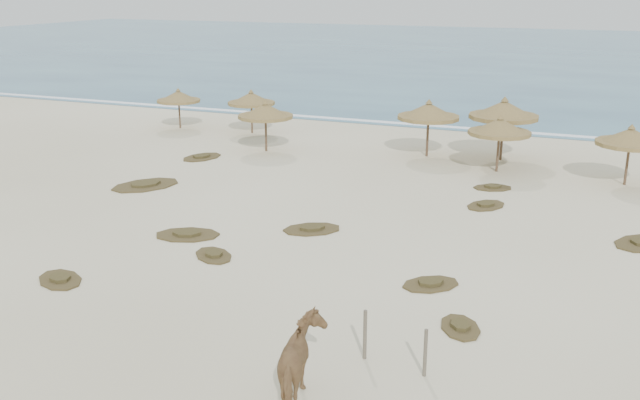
# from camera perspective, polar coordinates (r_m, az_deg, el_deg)

# --- Properties ---
(ground) EXTENTS (160.00, 160.00, 0.00)m
(ground) POSITION_cam_1_polar(r_m,az_deg,el_deg) (21.76, -9.72, -6.39)
(ground) COLOR beige
(ground) RESTS_ON ground
(ocean) EXTENTS (200.00, 100.00, 0.01)m
(ocean) POSITION_cam_1_polar(r_m,az_deg,el_deg) (92.89, 15.53, 11.23)
(ocean) COLOR navy
(ocean) RESTS_ON ground
(foam_line) EXTENTS (70.00, 0.60, 0.01)m
(foam_line) POSITION_cam_1_polar(r_m,az_deg,el_deg) (45.02, 7.80, 5.98)
(foam_line) COLOR white
(foam_line) RESTS_ON ground
(palapa_0) EXTENTS (3.44, 3.44, 2.44)m
(palapa_0) POSITION_cam_1_polar(r_m,az_deg,el_deg) (44.16, -11.26, 8.08)
(palapa_0) COLOR brown
(palapa_0) RESTS_ON ground
(palapa_1) EXTENTS (3.19, 3.19, 2.70)m
(palapa_1) POSITION_cam_1_polar(r_m,az_deg,el_deg) (37.34, -4.39, 7.06)
(palapa_1) COLOR brown
(palapa_1) RESTS_ON ground
(palapa_2) EXTENTS (3.26, 3.26, 2.58)m
(palapa_2) POSITION_cam_1_polar(r_m,az_deg,el_deg) (42.06, -5.52, 8.04)
(palapa_2) COLOR brown
(palapa_2) RESTS_ON ground
(palapa_3) EXTENTS (3.83, 3.83, 2.94)m
(palapa_3) POSITION_cam_1_polar(r_m,az_deg,el_deg) (36.48, 8.68, 6.97)
(palapa_3) COLOR brown
(palapa_3) RESTS_ON ground
(palapa_4) EXTENTS (4.44, 4.44, 3.19)m
(palapa_4) POSITION_cam_1_polar(r_m,az_deg,el_deg) (36.42, 14.51, 6.93)
(palapa_4) COLOR brown
(palapa_4) RESTS_ON ground
(palapa_5) EXTENTS (3.79, 3.79, 2.71)m
(palapa_5) POSITION_cam_1_polar(r_m,az_deg,el_deg) (34.11, 14.18, 5.65)
(palapa_5) COLOR brown
(palapa_5) RESTS_ON ground
(palapa_6) EXTENTS (3.76, 3.76, 2.72)m
(palapa_6) POSITION_cam_1_polar(r_m,az_deg,el_deg) (33.64, 23.59, 4.59)
(palapa_6) COLOR brown
(palapa_6) RESTS_ON ground
(horse) EXTENTS (1.51, 2.26, 1.75)m
(horse) POSITION_cam_1_polar(r_m,az_deg,el_deg) (15.42, -1.44, -12.92)
(horse) COLOR olive
(horse) RESTS_ON ground
(fence_post_near) EXTENTS (0.11, 0.11, 1.17)m
(fence_post_near) POSITION_cam_1_polar(r_m,az_deg,el_deg) (16.56, 8.42, -12.00)
(fence_post_near) COLOR #685D4E
(fence_post_near) RESTS_ON ground
(fence_post_far) EXTENTS (0.10, 0.10, 1.26)m
(fence_post_far) POSITION_cam_1_polar(r_m,az_deg,el_deg) (17.09, 3.62, -10.70)
(fence_post_far) COLOR #685D4E
(fence_post_far) RESTS_ON ground
(scrub_1) EXTENTS (3.28, 3.62, 0.16)m
(scrub_1) POSITION_cam_1_polar(r_m,az_deg,el_deg) (32.09, -13.79, 1.19)
(scrub_1) COLOR #4C3E21
(scrub_1) RESTS_ON ground
(scrub_2) EXTENTS (1.98, 1.88, 0.16)m
(scrub_2) POSITION_cam_1_polar(r_m,az_deg,el_deg) (23.51, -8.52, -4.37)
(scrub_2) COLOR #4C3E21
(scrub_2) RESTS_ON ground
(scrub_3) EXTENTS (2.53, 2.36, 0.16)m
(scrub_3) POSITION_cam_1_polar(r_m,az_deg,el_deg) (25.66, -0.65, -2.31)
(scrub_3) COLOR #4C3E21
(scrub_3) RESTS_ON ground
(scrub_4) EXTENTS (2.10, 2.05, 0.16)m
(scrub_4) POSITION_cam_1_polar(r_m,az_deg,el_deg) (21.38, 8.84, -6.63)
(scrub_4) COLOR #4C3E21
(scrub_4) RESTS_ON ground
(scrub_6) EXTENTS (2.06, 2.57, 0.16)m
(scrub_6) POSITION_cam_1_polar(r_m,az_deg,el_deg) (36.66, -9.44, 3.43)
(scrub_6) COLOR #4C3E21
(scrub_6) RESTS_ON ground
(scrub_7) EXTENTS (1.92, 2.19, 0.16)m
(scrub_7) POSITION_cam_1_polar(r_m,az_deg,el_deg) (29.10, 13.13, -0.40)
(scrub_7) COLOR #4C3E21
(scrub_7) RESTS_ON ground
(scrub_9) EXTENTS (2.68, 2.18, 0.16)m
(scrub_9) POSITION_cam_1_polar(r_m,az_deg,el_deg) (25.54, -10.57, -2.71)
(scrub_9) COLOR #4C3E21
(scrub_9) RESTS_ON ground
(scrub_10) EXTENTS (1.98, 1.69, 0.16)m
(scrub_10) POSITION_cam_1_polar(r_m,az_deg,el_deg) (31.67, 13.65, 0.99)
(scrub_10) COLOR #4C3E21
(scrub_10) RESTS_ON ground
(scrub_11) EXTENTS (2.13, 1.90, 0.16)m
(scrub_11) POSITION_cam_1_polar(r_m,az_deg,el_deg) (22.80, -20.08, -5.97)
(scrub_11) COLOR #4C3E21
(scrub_11) RESTS_ON ground
(scrub_12) EXTENTS (1.54, 1.80, 0.16)m
(scrub_12) POSITION_cam_1_polar(r_m,az_deg,el_deg) (19.01, 11.15, -9.92)
(scrub_12) COLOR #4C3E21
(scrub_12) RESTS_ON ground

